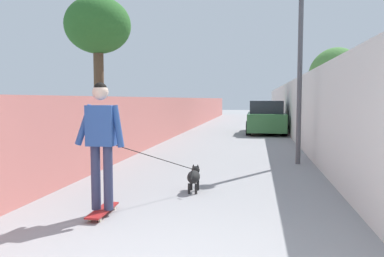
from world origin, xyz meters
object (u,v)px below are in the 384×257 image
object	(u,v)px
tree_right_near	(336,78)
car_near	(266,118)
lamp_post	(300,40)
dog	(194,176)
tree_left_mid	(98,29)
skateboard	(103,210)
person_skateboarder	(101,135)

from	to	relation	value
tree_right_near	car_near	distance (m)	4.02
lamp_post	dog	bearing A→B (deg)	147.29
tree_left_mid	car_near	distance (m)	9.83
tree_right_near	lamp_post	bearing A→B (deg)	161.55
tree_right_near	tree_left_mid	distance (m)	9.45
lamp_post	skateboard	distance (m)	6.51
tree_right_near	lamp_post	world-z (taller)	lamp_post
tree_left_mid	person_skateboarder	bearing A→B (deg)	-156.52
tree_right_near	tree_left_mid	world-z (taller)	tree_left_mid
tree_right_near	skateboard	world-z (taller)	tree_right_near
skateboard	dog	bearing A→B (deg)	-33.56
car_near	tree_right_near	bearing A→B (deg)	-133.09
lamp_post	dog	world-z (taller)	lamp_post
lamp_post	person_skateboarder	bearing A→B (deg)	147.01
person_skateboarder	tree_right_near	bearing A→B (deg)	-25.30
lamp_post	dog	xyz separation A→B (m)	(-3.29, 2.12, -2.79)
tree_left_mid	car_near	xyz separation A→B (m)	(7.98, -4.94, -2.92)
tree_left_mid	car_near	size ratio (longest dim) A/B	1.13
lamp_post	person_skateboarder	distance (m)	6.10
skateboard	tree_right_near	bearing A→B (deg)	-25.30
person_skateboarder	dog	world-z (taller)	person_skateboarder
tree_right_near	tree_left_mid	xyz separation A→B (m)	(-5.50, 7.59, 1.18)
lamp_post	car_near	size ratio (longest dim) A/B	1.13
skateboard	person_skateboarder	size ratio (longest dim) A/B	0.46
skateboard	car_near	distance (m)	13.73
tree_right_near	person_skateboarder	xyz separation A→B (m)	(-11.00, 5.20, -1.32)
tree_left_mid	dog	size ratio (longest dim) A/B	2.40
dog	lamp_post	bearing A→B (deg)	-32.71
tree_left_mid	skateboard	size ratio (longest dim) A/B	5.62
skateboard	dog	distance (m)	1.88
tree_left_mid	lamp_post	xyz separation A→B (m)	(-0.65, -5.54, -0.57)
lamp_post	dog	size ratio (longest dim) A/B	2.39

